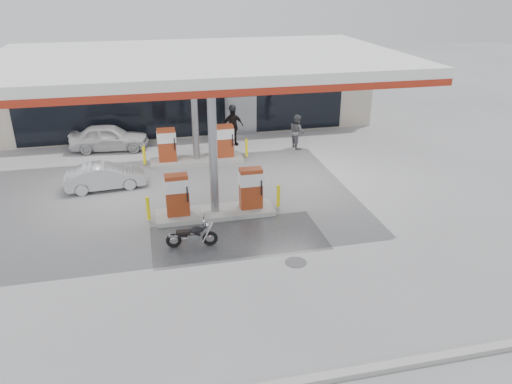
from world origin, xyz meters
TOP-DOWN VIEW (x-y plane):
  - ground at (0.00, 0.00)m, footprint 90.00×90.00m
  - wet_patch at (0.50, 0.00)m, footprint 6.00×3.00m
  - drain_cover at (2.00, -2.00)m, footprint 0.70×0.70m
  - store_building at (0.01, 15.94)m, footprint 22.00×8.22m
  - canopy at (0.00, 5.00)m, footprint 16.00×10.02m
  - pump_island_near at (0.00, 2.00)m, footprint 5.14×1.30m
  - pump_island_far at (0.00, 8.00)m, footprint 5.14×1.30m
  - parked_motorcycle at (-1.10, -0.22)m, footprint 1.76×0.67m
  - sedan_white at (-4.21, 10.86)m, footprint 4.15×2.04m
  - attendant at (5.43, 9.00)m, footprint 0.81×0.97m
  - hatchback_silver at (-4.19, 5.60)m, footprint 3.43×1.49m
  - parked_car_left at (-10.00, 14.00)m, footprint 5.00×3.19m
  - biker_walking at (2.21, 10.20)m, footprint 1.29×0.77m

SIDE VIEW (x-z plane):
  - ground at x=0.00m, z-range 0.00..0.00m
  - wet_patch at x=0.50m, z-range 0.00..0.00m
  - drain_cover at x=2.00m, z-range 0.00..0.01m
  - parked_motorcycle at x=-1.10m, z-range -0.05..0.85m
  - hatchback_silver at x=-4.19m, z-range 0.00..1.10m
  - parked_car_left at x=-10.00m, z-range 0.00..1.35m
  - sedan_white at x=-4.21m, z-range 0.00..1.36m
  - pump_island_near at x=0.00m, z-range -0.18..1.60m
  - pump_island_far at x=0.00m, z-range -0.18..1.60m
  - attendant at x=5.43m, z-range 0.00..1.80m
  - biker_walking at x=2.21m, z-range 0.00..2.07m
  - store_building at x=0.01m, z-range 0.01..4.01m
  - canopy at x=0.00m, z-range 2.51..8.02m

